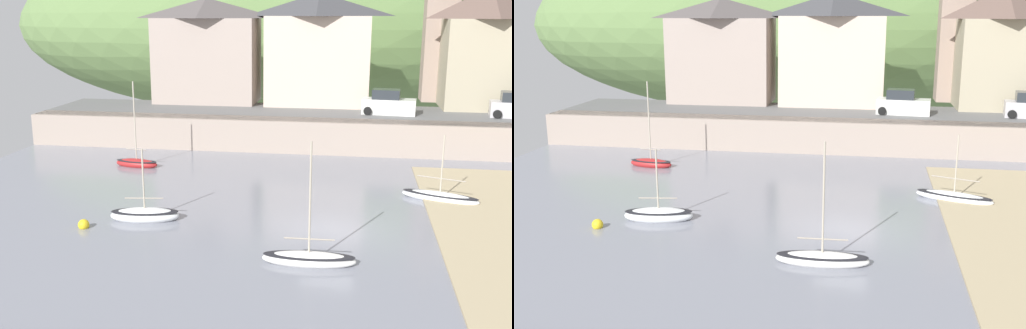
% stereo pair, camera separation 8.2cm
% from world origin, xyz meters
% --- Properties ---
extents(quay_seawall, '(48.00, 9.40, 2.40)m').
position_xyz_m(quay_seawall, '(0.00, 17.50, 1.36)').
color(quay_seawall, gray).
rests_on(quay_seawall, ground).
extents(hillside_backdrop, '(80.00, 44.00, 24.41)m').
position_xyz_m(hillside_backdrop, '(-5.38, 55.20, 8.54)').
color(hillside_backdrop, '#5D7C45').
rests_on(hillside_backdrop, ground).
extents(waterfront_building_left, '(9.17, 5.47, 9.03)m').
position_xyz_m(waterfront_building_left, '(-12.02, 25.20, 6.98)').
color(waterfront_building_left, '#A49388').
rests_on(waterfront_building_left, ground).
extents(waterfront_building_centre, '(9.01, 5.59, 9.39)m').
position_xyz_m(waterfront_building_centre, '(-2.23, 25.20, 7.17)').
color(waterfront_building_centre, beige).
rests_on(waterfront_building_centre, ground).
extents(waterfront_building_right, '(7.19, 5.67, 9.84)m').
position_xyz_m(waterfront_building_right, '(11.59, 25.20, 7.42)').
color(waterfront_building_right, tan).
rests_on(waterfront_building_right, ground).
extents(church_with_spire, '(3.00, 3.00, 15.06)m').
position_xyz_m(church_with_spire, '(8.28, 29.20, 10.14)').
color(church_with_spire, gray).
rests_on(church_with_spire, ground).
extents(fishing_boat_green, '(3.63, 1.82, 3.84)m').
position_xyz_m(fishing_boat_green, '(-9.20, 0.11, 0.26)').
color(fishing_boat_green, white).
rests_on(fishing_boat_green, ground).
extents(motorboat_with_cabin, '(3.95, 1.23, 5.35)m').
position_xyz_m(motorboat_with_cabin, '(-0.60, -4.06, 0.24)').
color(motorboat_with_cabin, white).
rests_on(motorboat_with_cabin, ground).
extents(dinghy_open_wooden, '(4.37, 2.54, 3.87)m').
position_xyz_m(dinghy_open_wooden, '(5.91, 5.85, 0.22)').
color(dinghy_open_wooden, white).
rests_on(dinghy_open_wooden, ground).
extents(sailboat_white_hull, '(3.15, 1.46, 5.92)m').
position_xyz_m(sailboat_white_hull, '(-13.45, 10.47, 0.27)').
color(sailboat_white_hull, '#A62122').
rests_on(sailboat_white_hull, ground).
extents(parked_car_near_slipway, '(4.27, 2.17, 1.95)m').
position_xyz_m(parked_car_near_slipway, '(3.64, 20.70, 3.20)').
color(parked_car_near_slipway, silver).
rests_on(parked_car_near_slipway, ground).
extents(mooring_buoy, '(0.55, 0.55, 0.55)m').
position_xyz_m(mooring_buoy, '(-11.72, -1.53, 0.16)').
color(mooring_buoy, yellow).
rests_on(mooring_buoy, ground).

